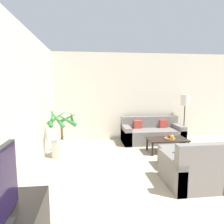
% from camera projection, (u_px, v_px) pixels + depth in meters
% --- Properties ---
extents(wall_back, '(8.33, 0.06, 2.70)m').
position_uv_depth(wall_back, '(160.00, 96.00, 6.44)').
color(wall_back, beige).
rests_on(wall_back, ground_plane).
extents(wall_left, '(0.06, 7.97, 2.70)m').
position_uv_depth(wall_left, '(13.00, 110.00, 2.87)').
color(wall_left, beige).
rests_on(wall_left, ground_plane).
extents(potted_palm, '(0.79, 0.80, 1.22)m').
position_uv_depth(potted_palm, '(62.00, 140.00, 4.81)').
color(potted_palm, beige).
rests_on(potted_palm, ground_plane).
extents(sofa_loveseat, '(1.80, 0.78, 0.75)m').
position_uv_depth(sofa_loveseat, '(152.00, 134.00, 6.00)').
color(sofa_loveseat, slate).
rests_on(sofa_loveseat, ground_plane).
extents(floor_lamp, '(0.27, 0.27, 1.42)m').
position_uv_depth(floor_lamp, '(185.00, 103.00, 6.24)').
color(floor_lamp, '#2D2823').
rests_on(floor_lamp, ground_plane).
extents(coffee_table, '(1.01, 0.54, 0.35)m').
position_uv_depth(coffee_table, '(167.00, 140.00, 5.09)').
color(coffee_table, black).
rests_on(coffee_table, ground_plane).
extents(fruit_bowl, '(0.27, 0.27, 0.04)m').
position_uv_depth(fruit_bowl, '(170.00, 139.00, 5.02)').
color(fruit_bowl, '#997A4C').
rests_on(fruit_bowl, coffee_table).
extents(apple_red, '(0.08, 0.08, 0.08)m').
position_uv_depth(apple_red, '(169.00, 136.00, 5.02)').
color(apple_red, red).
rests_on(apple_red, fruit_bowl).
extents(apple_green, '(0.07, 0.07, 0.07)m').
position_uv_depth(apple_green, '(173.00, 136.00, 5.04)').
color(apple_green, olive).
rests_on(apple_green, fruit_bowl).
extents(orange_fruit, '(0.09, 0.09, 0.09)m').
position_uv_depth(orange_fruit, '(172.00, 137.00, 4.94)').
color(orange_fruit, orange).
rests_on(orange_fruit, fruit_bowl).
extents(armchair, '(0.91, 0.84, 0.82)m').
position_uv_depth(armchair, '(193.00, 170.00, 3.40)').
color(armchair, slate).
rests_on(armchair, ground_plane).
extents(ottoman, '(0.63, 0.51, 0.42)m').
position_uv_depth(ottoman, '(176.00, 157.00, 4.19)').
color(ottoman, slate).
rests_on(ottoman, ground_plane).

